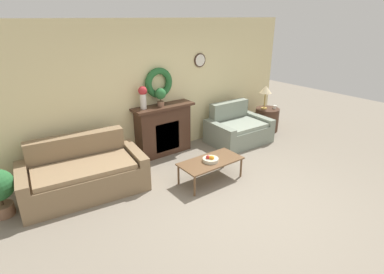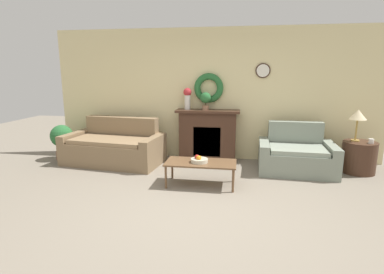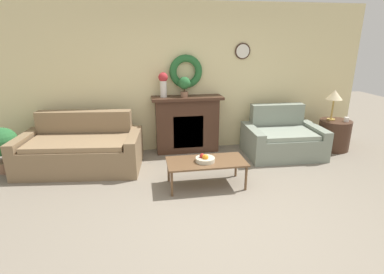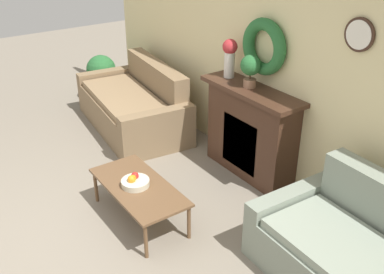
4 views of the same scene
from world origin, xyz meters
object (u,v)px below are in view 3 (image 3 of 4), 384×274
object	(u,v)px
fruit_bowl	(205,159)
side_table_by_loveseat	(334,135)
coffee_table	(206,163)
loveseat_right	(282,139)
fireplace	(187,124)
potted_plant_on_mantel	(184,84)
table_lamp	(334,96)
potted_plant_floor_by_couch	(3,145)
couch_left	(81,150)
mug	(346,119)
vase_on_mantel_left	(163,83)

from	to	relation	value
fruit_bowl	side_table_by_loveseat	world-z (taller)	side_table_by_loveseat
coffee_table	loveseat_right	bearing A→B (deg)	31.22
fireplace	potted_plant_on_mantel	distance (m)	0.75
table_lamp	potted_plant_on_mantel	xyz separation A→B (m)	(-2.80, 0.31, 0.24)
fruit_bowl	potted_plant_floor_by_couch	size ratio (longest dim) A/B	0.37
couch_left	coffee_table	size ratio (longest dim) A/B	1.78
fireplace	table_lamp	bearing A→B (deg)	-6.80
coffee_table	mug	xyz separation A→B (m)	(2.91, 0.99, 0.26)
fruit_bowl	table_lamp	distance (m)	3.03
side_table_by_loveseat	vase_on_mantel_left	size ratio (longest dim) A/B	1.34
table_lamp	mug	size ratio (longest dim) A/B	6.41
coffee_table	potted_plant_on_mantel	xyz separation A→B (m)	(-0.10, 1.46, 0.92)
coffee_table	potted_plant_floor_by_couch	bearing A→B (deg)	161.30
fruit_bowl	table_lamp	world-z (taller)	table_lamp
couch_left	table_lamp	world-z (taller)	table_lamp
side_table_by_loveseat	potted_plant_floor_by_couch	world-z (taller)	potted_plant_floor_by_couch
potted_plant_on_mantel	fireplace	bearing A→B (deg)	16.74
fruit_bowl	vase_on_mantel_left	xyz separation A→B (m)	(-0.45, 1.50, 0.89)
mug	vase_on_mantel_left	bearing A→B (deg)	171.67
fireplace	loveseat_right	xyz separation A→B (m)	(1.71, -0.47, -0.24)
fruit_bowl	potted_plant_on_mantel	size ratio (longest dim) A/B	0.77
table_lamp	potted_plant_on_mantel	distance (m)	2.83
table_lamp	couch_left	bearing A→B (deg)	-177.99
fireplace	vase_on_mantel_left	bearing A→B (deg)	179.25
coffee_table	vase_on_mantel_left	size ratio (longest dim) A/B	2.58
potted_plant_on_mantel	potted_plant_floor_by_couch	bearing A→B (deg)	-172.01
fireplace	loveseat_right	bearing A→B (deg)	-15.43
mug	potted_plant_floor_by_couch	distance (m)	5.99
table_lamp	potted_plant_floor_by_couch	bearing A→B (deg)	-178.96
loveseat_right	coffee_table	size ratio (longest dim) A/B	1.23
coffee_table	potted_plant_floor_by_couch	world-z (taller)	potted_plant_floor_by_couch
fireplace	potted_plant_on_mantel	bearing A→B (deg)	-163.26
potted_plant_floor_by_couch	vase_on_mantel_left	bearing A→B (deg)	9.55
loveseat_right	potted_plant_floor_by_couch	world-z (taller)	loveseat_right
vase_on_mantel_left	coffee_table	bearing A→B (deg)	-72.35
coffee_table	fruit_bowl	size ratio (longest dim) A/B	4.12
couch_left	coffee_table	distance (m)	2.14
coffee_table	potted_plant_floor_by_couch	distance (m)	3.25
couch_left	table_lamp	xyz separation A→B (m)	(4.60, 0.16, 0.73)
vase_on_mantel_left	potted_plant_on_mantel	bearing A→B (deg)	-3.04
mug	vase_on_mantel_left	world-z (taller)	vase_on_mantel_left
vase_on_mantel_left	potted_plant_floor_by_couch	world-z (taller)	vase_on_mantel_left
couch_left	loveseat_right	distance (m)	3.55
potted_plant_on_mantel	potted_plant_floor_by_couch	distance (m)	3.13
fruit_bowl	loveseat_right	bearing A→B (deg)	31.40
fireplace	potted_plant_floor_by_couch	bearing A→B (deg)	-171.87
loveseat_right	fruit_bowl	distance (m)	1.98
couch_left	potted_plant_on_mantel	xyz separation A→B (m)	(1.80, 0.47, 0.96)
side_table_by_loveseat	mug	bearing A→B (deg)	-37.87
fruit_bowl	potted_plant_floor_by_couch	distance (m)	3.24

